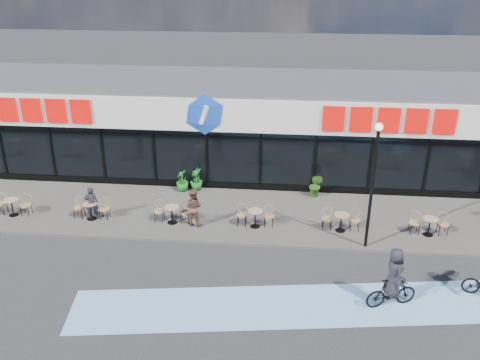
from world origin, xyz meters
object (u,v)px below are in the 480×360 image
object	(u,v)px
potted_plant_left	(196,179)
patron_left	(92,203)
lamp_post	(373,176)
potted_plant_right	(316,185)
patron_right	(193,207)
cyclist_a	(393,283)
potted_plant_mid	(182,180)

from	to	relation	value
potted_plant_left	patron_left	bearing A→B (deg)	-139.41
lamp_post	potted_plant_right	distance (m)	5.09
lamp_post	patron_right	world-z (taller)	lamp_post
potted_plant_right	cyclist_a	world-z (taller)	cyclist_a
lamp_post	cyclist_a	bearing A→B (deg)	-84.47
potted_plant_mid	cyclist_a	world-z (taller)	cyclist_a
lamp_post	patron_left	bearing A→B (deg)	174.24
potted_plant_left	patron_left	world-z (taller)	patron_left
cyclist_a	potted_plant_mid	bearing A→B (deg)	137.12
potted_plant_left	patron_left	distance (m)	5.05
lamp_post	cyclist_a	world-z (taller)	lamp_post
potted_plant_mid	cyclist_a	bearing A→B (deg)	-42.88
potted_plant_right	patron_left	world-z (taller)	patron_left
potted_plant_left	patron_right	world-z (taller)	patron_right
lamp_post	cyclist_a	size ratio (longest dim) A/B	2.33
lamp_post	patron_right	xyz separation A→B (m)	(-6.82, 1.02, -2.13)
patron_left	patron_right	distance (m)	4.32
potted_plant_mid	potted_plant_right	bearing A→B (deg)	-0.58
potted_plant_right	cyclist_a	size ratio (longest dim) A/B	0.54
potted_plant_right	patron_right	xyz separation A→B (m)	(-5.09, -3.14, 0.23)
lamp_post	patron_left	world-z (taller)	lamp_post
potted_plant_right	potted_plant_left	bearing A→B (deg)	177.47
potted_plant_left	patron_right	distance (m)	3.43
patron_left	patron_right	bearing A→B (deg)	160.05
lamp_post	potted_plant_mid	xyz separation A→B (m)	(-7.95, 4.22, -2.41)
lamp_post	patron_left	distance (m)	11.42
lamp_post	potted_plant_mid	bearing A→B (deg)	152.02
cyclist_a	patron_right	bearing A→B (deg)	147.88
potted_plant_right	cyclist_a	distance (m)	7.91
potted_plant_mid	patron_left	xyz separation A→B (m)	(-3.20, -3.10, 0.21)
potted_plant_right	lamp_post	bearing A→B (deg)	-67.31
patron_left	potted_plant_mid	bearing A→B (deg)	-154.49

